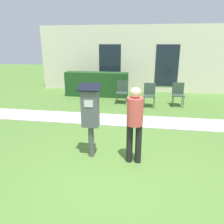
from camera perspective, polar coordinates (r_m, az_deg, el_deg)
ground_plane at (r=4.29m, az=0.95°, el=-15.95°), size 40.00×40.00×0.00m
sidewalk at (r=6.97m, az=4.55°, el=-2.23°), size 12.00×1.10×0.02m
building_facade at (r=11.19m, az=6.85°, el=13.56°), size 10.00×0.26×3.20m
parking_meter at (r=4.51m, az=-5.70°, el=0.07°), size 0.44×0.31×1.59m
person_standing at (r=4.31m, az=5.96°, el=-2.01°), size 0.32×0.32×1.58m
outdoor_chair_left at (r=8.93m, az=2.64°, el=5.72°), size 0.44×0.44×0.90m
outdoor_chair_middle at (r=8.53m, az=9.75°, el=4.92°), size 0.44×0.44×0.90m
outdoor_chair_right at (r=8.88m, az=16.89°, el=4.90°), size 0.44×0.44×0.90m
hedge_row at (r=10.13m, az=-4.04°, el=7.25°), size 2.86×0.60×1.10m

